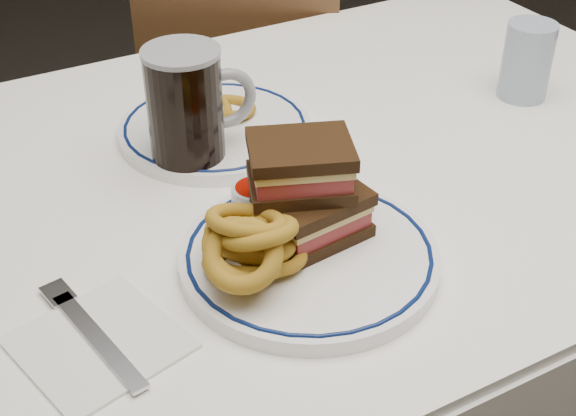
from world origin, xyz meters
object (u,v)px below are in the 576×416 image
reuben_sandwich (307,190)px  far_plate (215,129)px  beer_mug (188,108)px  chair_far (240,124)px  main_plate (309,257)px

reuben_sandwich → far_plate: size_ratio=0.51×
reuben_sandwich → beer_mug: 0.23m
chair_far → far_plate: chair_far is taller
beer_mug → far_plate: size_ratio=0.61×
main_plate → beer_mug: size_ratio=1.75×
reuben_sandwich → main_plate: bearing=-114.8°
main_plate → far_plate: main_plate is taller
reuben_sandwich → far_plate: reuben_sandwich is taller
chair_far → reuben_sandwich: reuben_sandwich is taller
chair_far → beer_mug: (-0.33, -0.55, 0.38)m
beer_mug → main_plate: bearing=-83.4°
main_plate → beer_mug: bearing=96.6°
reuben_sandwich → beer_mug: (-0.04, 0.22, 0.01)m
chair_far → reuben_sandwich: 0.91m
main_plate → beer_mug: beer_mug is taller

